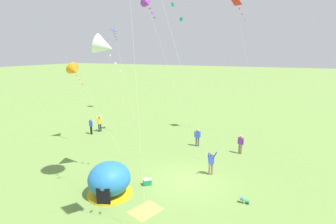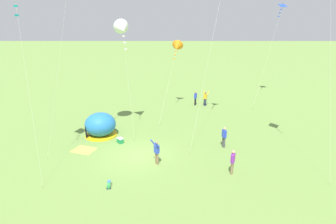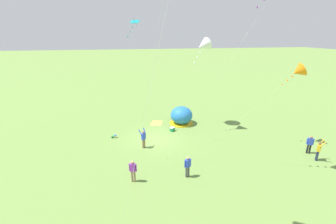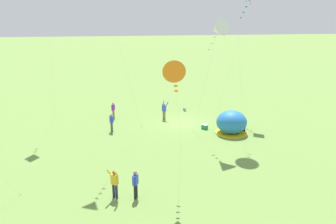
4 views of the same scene
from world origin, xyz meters
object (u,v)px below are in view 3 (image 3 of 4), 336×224
(cooler_box, at_px, (172,129))
(person_flying_kite, at_px, (319,150))
(kite_white, at_px, (203,46))
(kite_orange, at_px, (298,71))
(toddler_crawling, at_px, (114,136))
(kite_teal, at_px, (134,25))
(popup_tent, at_px, (181,116))
(person_watching_sky, at_px, (188,166))
(person_far_back, at_px, (310,144))
(person_with_toddler, at_px, (143,138))
(person_near_tent, at_px, (133,170))

(cooler_box, distance_m, person_flying_kite, 13.71)
(person_flying_kite, bearing_deg, kite_white, -137.55)
(cooler_box, bearing_deg, kite_orange, 64.50)
(toddler_crawling, height_order, kite_teal, kite_teal)
(popup_tent, distance_m, person_watching_sky, 10.77)
(toddler_crawling, height_order, person_far_back, person_far_back)
(toddler_crawling, height_order, kite_orange, kite_orange)
(person_with_toddler, distance_m, kite_white, 10.92)
(cooler_box, relative_size, person_near_tent, 0.37)
(toddler_crawling, height_order, person_with_toddler, person_with_toddler)
(person_watching_sky, bearing_deg, kite_teal, -168.85)
(kite_teal, bearing_deg, kite_white, 51.84)
(cooler_box, distance_m, kite_orange, 13.41)
(popup_tent, height_order, person_with_toddler, popup_tent)
(cooler_box, bearing_deg, popup_tent, 141.89)
(person_with_toddler, bearing_deg, kite_orange, 82.89)
(toddler_crawling, xyz_separation_m, person_far_back, (6.87, 17.29, 0.79))
(toddler_crawling, relative_size, kite_orange, 0.07)
(person_flying_kite, distance_m, kite_teal, 22.03)
(cooler_box, xyz_separation_m, person_far_back, (7.32, 10.96, 0.74))
(toddler_crawling, bearing_deg, cooler_box, 93.99)
(person_flying_kite, height_order, kite_teal, kite_teal)
(popup_tent, xyz_separation_m, cooler_box, (2.00, -1.57, -0.78))
(popup_tent, xyz_separation_m, person_near_tent, (10.29, -6.35, -0.03))
(cooler_box, height_order, kite_teal, kite_teal)
(popup_tent, height_order, kite_orange, kite_orange)
(person_near_tent, xyz_separation_m, kite_teal, (-13.25, 1.37, 10.24))
(kite_orange, bearing_deg, popup_tent, -128.26)
(person_watching_sky, bearing_deg, person_flying_kite, 90.12)
(cooler_box, xyz_separation_m, person_with_toddler, (3.23, -3.50, 0.78))
(toddler_crawling, distance_m, kite_orange, 18.66)
(popup_tent, distance_m, person_near_tent, 12.09)
(person_far_back, bearing_deg, person_near_tent, -86.48)
(toddler_crawling, xyz_separation_m, person_near_tent, (7.84, 1.56, 0.79))
(toddler_crawling, distance_m, person_with_toddler, 4.06)
(person_flying_kite, xyz_separation_m, kite_teal, (-13.46, -14.14, 10.21))
(person_far_back, height_order, person_with_toddler, person_with_toddler)
(popup_tent, bearing_deg, person_near_tent, -31.67)
(cooler_box, bearing_deg, person_with_toddler, -47.34)
(person_near_tent, distance_m, person_with_toddler, 5.21)
(person_watching_sky, height_order, person_far_back, same)
(cooler_box, relative_size, person_watching_sky, 0.37)
(person_watching_sky, distance_m, person_with_toddler, 5.96)
(person_with_toddler, height_order, kite_teal, kite_teal)
(popup_tent, bearing_deg, kite_white, 35.34)
(person_far_back, relative_size, person_with_toddler, 0.91)
(toddler_crawling, height_order, person_watching_sky, person_watching_sky)
(cooler_box, height_order, person_flying_kite, person_flying_kite)
(popup_tent, xyz_separation_m, person_with_toddler, (5.23, -5.08, 0.00))
(kite_teal, bearing_deg, toddler_crawling, -28.44)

